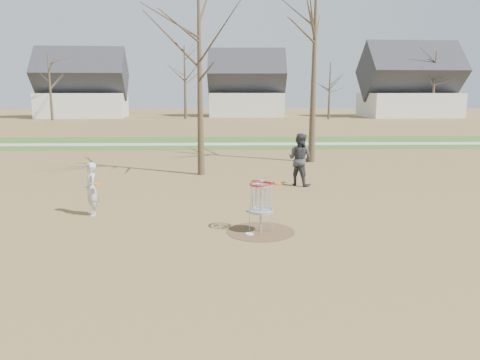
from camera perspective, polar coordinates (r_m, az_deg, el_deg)
name	(u,v)px	position (r m, az deg, el deg)	size (l,w,h in m)	color
ground	(261,232)	(12.39, 2.53, -6.32)	(160.00, 160.00, 0.00)	brown
green_band	(239,143)	(33.01, -0.14, 4.59)	(160.00, 8.00, 0.01)	#2D5119
footpath	(239,144)	(32.02, -0.09, 4.41)	(160.00, 1.50, 0.01)	#9E9E99
dirt_circle	(261,232)	(12.39, 2.53, -6.29)	(1.80, 1.80, 0.01)	#47331E
player_standing	(91,189)	(14.44, -17.66, -1.08)	(0.58, 0.38, 1.58)	#BEBEBE
player_throwing	(300,159)	(18.27, 7.30, 2.51)	(0.99, 0.77, 2.04)	#353439
disc_grounded	(249,234)	(12.13, 1.16, -6.59)	(0.22, 0.22, 0.02)	silver
discs_in_play	(193,184)	(13.67, -5.73, -0.48)	(5.46, 0.33, 0.09)	#EE530C
disc_golf_basket	(261,198)	(12.15, 2.57, -2.20)	(0.64, 0.64, 1.35)	#9EA3AD
bare_trees	(253,72)	(47.68, 1.55, 12.98)	(52.62, 44.98, 9.00)	#382B1E
houses_row	(264,91)	(64.56, 2.98, 10.83)	(56.51, 10.01, 7.26)	silver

